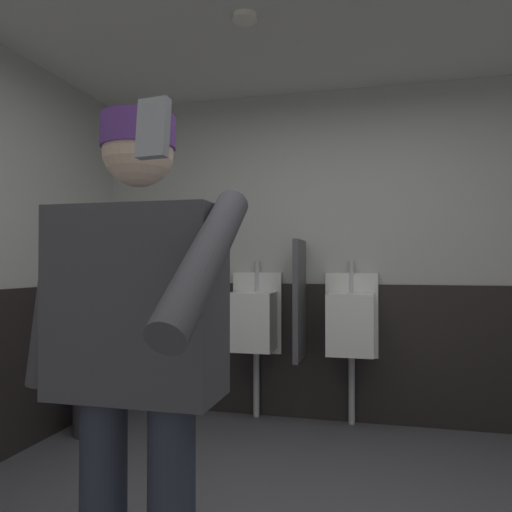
{
  "coord_description": "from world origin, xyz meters",
  "views": [
    {
      "loc": [
        0.27,
        -1.89,
        1.22
      ],
      "look_at": [
        -0.21,
        0.03,
        1.25
      ],
      "focal_mm": 34.35,
      "sensor_mm": 36.0,
      "label": 1
    }
  ],
  "objects": [
    {
      "name": "cell_phone",
      "position": [
        -0.13,
        -1.08,
        1.46
      ],
      "size": [
        0.06,
        0.04,
        0.11
      ],
      "primitive_type": "cube",
      "rotation": [
        -0.09,
        0.0,
        -0.13
      ],
      "color": "#A5A8B2"
    },
    {
      "name": "wall_back",
      "position": [
        0.0,
        2.05,
        1.3
      ],
      "size": [
        4.63,
        0.12,
        2.6
      ],
      "primitive_type": "cube",
      "color": "#B2B2AD",
      "rests_on": "ground_plane"
    },
    {
      "name": "urinal_left",
      "position": [
        -0.68,
        1.83,
        0.78
      ],
      "size": [
        0.4,
        0.34,
        1.24
      ],
      "color": "white",
      "rests_on": "ground_plane"
    },
    {
      "name": "trash_bin",
      "position": [
        -1.71,
        1.26,
        0.28
      ],
      "size": [
        0.3,
        0.3,
        0.56
      ],
      "primitive_type": "cylinder",
      "color": "#38383D",
      "rests_on": "ground_plane"
    },
    {
      "name": "person",
      "position": [
        -0.42,
        -0.57,
        0.98
      ],
      "size": [
        0.72,
        0.6,
        1.66
      ],
      "color": "#2D3342",
      "rests_on": "ground_plane"
    },
    {
      "name": "downlight_far",
      "position": [
        -0.44,
        0.7,
        2.58
      ],
      "size": [
        0.14,
        0.14,
        0.03
      ],
      "primitive_type": "cylinder",
      "color": "white"
    },
    {
      "name": "wainscot_band_back",
      "position": [
        0.0,
        1.98,
        0.53
      ],
      "size": [
        4.03,
        0.03,
        1.06
      ],
      "primitive_type": "cube",
      "color": "black",
      "rests_on": "ground_plane"
    },
    {
      "name": "urinal_middle",
      "position": [
        0.07,
        1.83,
        0.78
      ],
      "size": [
        0.4,
        0.34,
        1.24
      ],
      "color": "white",
      "rests_on": "ground_plane"
    },
    {
      "name": "privacy_divider_panel",
      "position": [
        -0.31,
        1.76,
        0.95
      ],
      "size": [
        0.04,
        0.4,
        0.9
      ],
      "primitive_type": "cube",
      "color": "#4C4C51"
    }
  ]
}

